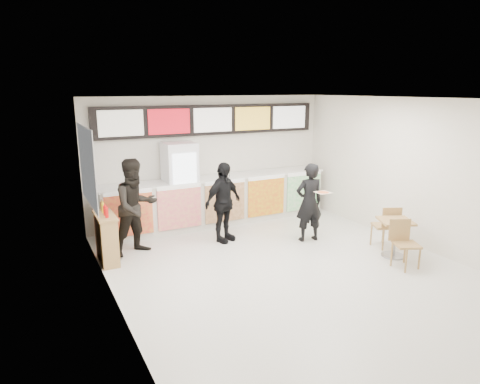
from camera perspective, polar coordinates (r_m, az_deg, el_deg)
floor at (r=7.82m, az=6.68°, el=-10.33°), size 7.00×7.00×0.00m
ceiling at (r=7.15m, az=7.36°, el=12.21°), size 7.00×7.00×0.00m
wall_back at (r=10.37m, az=-3.87°, el=4.37°), size 6.00×0.00×6.00m
wall_left at (r=6.22m, az=-16.59°, el=-2.47°), size 0.00×7.00×7.00m
wall_right at (r=9.33m, az=22.49°, el=2.32°), size 0.00×7.00×7.00m
service_counter at (r=10.20m, az=-2.88°, el=-1.10°), size 5.56×0.77×1.14m
menu_board at (r=10.18m, az=-3.76°, el=9.59°), size 5.50×0.14×0.70m
drinks_fridge at (r=9.78m, az=-7.95°, el=0.72°), size 0.70×0.67×2.00m
mirror_panel at (r=8.54m, az=-19.74°, el=3.30°), size 0.01×2.00×1.50m
customer_main at (r=9.09m, az=9.20°, el=-1.38°), size 0.66×0.48×1.67m
customer_left at (r=8.49m, az=-13.72°, el=-1.94°), size 1.08×0.95×1.88m
customer_mid at (r=8.93m, az=-2.26°, el=-1.40°), size 1.08×0.76×1.70m
pizza_slice at (r=8.67m, az=11.03°, el=-0.01°), size 0.36×0.36×0.02m
cafe_table at (r=8.72m, az=19.94°, el=-4.94°), size 0.99×1.53×0.87m
condiment_ledge at (r=8.33m, az=-17.36°, el=-5.87°), size 0.33×0.83×1.10m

